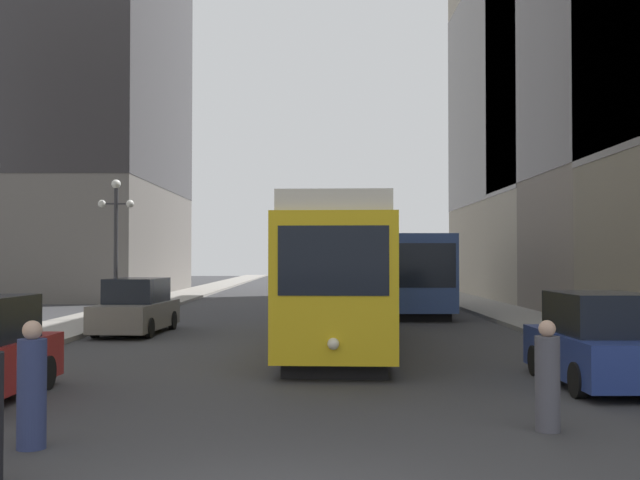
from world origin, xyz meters
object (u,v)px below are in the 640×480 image
(parked_car_left_near, at_px, (138,308))
(pedestrian_on_sidewalk, at_px, (549,380))
(transit_bus, at_px, (407,270))
(lamp_post_left_far, at_px, (118,227))
(parked_car_right_far, at_px, (601,343))
(pedestrian_crossing_near, at_px, (34,389))
(streetcar, at_px, (343,272))

(parked_car_left_near, relative_size, pedestrian_on_sidewalk, 3.05)
(transit_bus, bearing_deg, pedestrian_on_sidewalk, -92.47)
(transit_bus, bearing_deg, lamp_post_left_far, -155.31)
(transit_bus, height_order, parked_car_right_far, transit_bus)
(parked_car_right_far, bearing_deg, pedestrian_crossing_near, 27.71)
(streetcar, distance_m, lamp_post_left_far, 11.71)
(parked_car_left_near, distance_m, parked_car_right_far, 15.60)
(streetcar, bearing_deg, parked_car_right_far, -53.67)
(streetcar, bearing_deg, lamp_post_left_far, 140.50)
(pedestrian_crossing_near, relative_size, lamp_post_left_far, 0.31)
(parked_car_left_near, bearing_deg, pedestrian_on_sidewalk, -54.17)
(transit_bus, xyz_separation_m, parked_car_right_far, (1.47, -20.81, -1.10))
(transit_bus, distance_m, lamp_post_left_far, 13.35)
(streetcar, distance_m, parked_car_right_far, 8.83)
(transit_bus, bearing_deg, pedestrian_crossing_near, -107.61)
(streetcar, xyz_separation_m, pedestrian_on_sidewalk, (2.67, -11.22, -1.36))
(transit_bus, xyz_separation_m, lamp_post_left_far, (-11.94, -5.71, 1.76))
(parked_car_left_near, height_order, lamp_post_left_far, lamp_post_left_far)
(lamp_post_left_far, bearing_deg, parked_car_left_near, -67.39)
(pedestrian_on_sidewalk, bearing_deg, transit_bus, -68.30)
(streetcar, height_order, parked_car_right_far, streetcar)
(streetcar, bearing_deg, pedestrian_crossing_near, -106.92)
(pedestrian_on_sidewalk, height_order, lamp_post_left_far, lamp_post_left_far)
(streetcar, distance_m, transit_bus, 13.93)
(streetcar, bearing_deg, transit_bus, 78.85)
(transit_bus, bearing_deg, parked_car_right_far, -86.83)
(streetcar, bearing_deg, parked_car_left_near, 156.91)
(transit_bus, xyz_separation_m, parked_car_left_near, (-10.04, -10.28, -1.10))
(transit_bus, relative_size, parked_car_left_near, 2.57)
(parked_car_right_far, bearing_deg, lamp_post_left_far, -48.90)
(transit_bus, distance_m, parked_car_left_near, 14.41)
(parked_car_left_near, height_order, parked_car_right_far, same)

